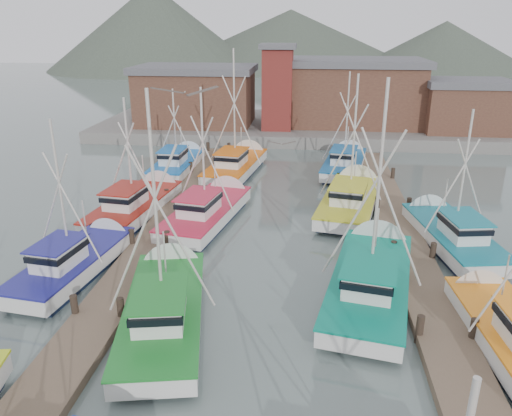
# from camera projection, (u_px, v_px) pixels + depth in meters

# --- Properties ---
(ground) EXTENTS (260.00, 260.00, 0.00)m
(ground) POSITION_uv_depth(u_px,v_px,m) (270.00, 306.00, 22.02)
(ground) COLOR #546562
(ground) RESTS_ON ground
(dock_left) EXTENTS (2.30, 46.00, 1.50)m
(dock_left) POSITION_uv_depth(u_px,v_px,m) (145.00, 255.00, 26.43)
(dock_left) COLOR brown
(dock_left) RESTS_ON ground
(dock_right) EXTENTS (2.30, 46.00, 1.50)m
(dock_right) POSITION_uv_depth(u_px,v_px,m) (415.00, 268.00, 25.00)
(dock_right) COLOR brown
(dock_right) RESTS_ON ground
(quay) EXTENTS (44.00, 16.00, 1.20)m
(quay) POSITION_uv_depth(u_px,v_px,m) (297.00, 127.00, 56.26)
(quay) COLOR slate
(quay) RESTS_ON ground
(shed_left) EXTENTS (12.72, 8.48, 6.20)m
(shed_left) POSITION_uv_depth(u_px,v_px,m) (196.00, 95.00, 54.20)
(shed_left) COLOR brown
(shed_left) RESTS_ON quay
(shed_center) EXTENTS (14.84, 9.54, 6.90)m
(shed_center) POSITION_uv_depth(u_px,v_px,m) (353.00, 91.00, 54.21)
(shed_center) COLOR brown
(shed_center) RESTS_ON quay
(shed_right) EXTENTS (8.48, 6.36, 5.20)m
(shed_right) POSITION_uv_depth(u_px,v_px,m) (465.00, 105.00, 50.60)
(shed_right) COLOR brown
(shed_right) RESTS_ON quay
(lookout_tower) EXTENTS (3.60, 3.60, 8.50)m
(lookout_tower) POSITION_uv_depth(u_px,v_px,m) (278.00, 87.00, 51.00)
(lookout_tower) COLOR maroon
(lookout_tower) RESTS_ON quay
(distant_hills) EXTENTS (175.00, 140.00, 42.00)m
(distant_hills) POSITION_uv_depth(u_px,v_px,m) (260.00, 67.00, 137.44)
(distant_hills) COLOR #495446
(distant_hills) RESTS_ON ground
(boat_4) EXTENTS (4.73, 10.09, 10.55)m
(boat_4) POSITION_uv_depth(u_px,v_px,m) (165.00, 305.00, 20.83)
(boat_4) COLOR #0F1934
(boat_4) RESTS_ON ground
(boat_5) EXTENTS (5.16, 10.90, 10.78)m
(boat_5) POSITION_uv_depth(u_px,v_px,m) (371.00, 277.00, 23.13)
(boat_5) COLOR #0F1934
(boat_5) RESTS_ON ground
(boat_6) EXTENTS (3.68, 8.77, 8.51)m
(boat_6) POSITION_uv_depth(u_px,v_px,m) (79.00, 260.00, 24.82)
(boat_6) COLOR #0F1934
(boat_6) RESTS_ON ground
(boat_7) EXTENTS (3.59, 8.59, 8.92)m
(boat_7) POSITION_uv_depth(u_px,v_px,m) (507.00, 330.00, 19.14)
(boat_7) COLOR #0F1934
(boat_7) RESTS_ON ground
(boat_8) EXTENTS (4.58, 9.94, 9.21)m
(boat_8) POSITION_uv_depth(u_px,v_px,m) (210.00, 210.00, 31.36)
(boat_8) COLOR #0F1934
(boat_8) RESTS_ON ground
(boat_9) EXTENTS (5.07, 10.64, 9.83)m
(boat_9) POSITION_uv_depth(u_px,v_px,m) (351.00, 198.00, 33.43)
(boat_9) COLOR #0F1934
(boat_9) RESTS_ON ground
(boat_10) EXTENTS (4.08, 9.85, 8.44)m
(boat_10) POSITION_uv_depth(u_px,v_px,m) (139.00, 203.00, 32.53)
(boat_10) COLOR #0F1934
(boat_10) RESTS_ON ground
(boat_11) EXTENTS (4.27, 9.36, 8.48)m
(boat_11) POSITION_uv_depth(u_px,v_px,m) (448.00, 233.00, 28.00)
(boat_11) COLOR #0F1934
(boat_11) RESTS_ON ground
(boat_12) EXTENTS (4.40, 10.21, 10.83)m
(boat_12) POSITION_uv_depth(u_px,v_px,m) (238.00, 164.00, 41.39)
(boat_12) COLOR #0F1934
(boat_12) RESTS_ON ground
(boat_13) EXTENTS (4.36, 9.68, 8.99)m
(boat_13) POSITION_uv_depth(u_px,v_px,m) (345.00, 163.00, 41.92)
(boat_13) COLOR #0F1934
(boat_13) RESTS_ON ground
(boat_14) EXTENTS (3.24, 9.03, 7.64)m
(boat_14) POSITION_uv_depth(u_px,v_px,m) (179.00, 163.00, 41.81)
(boat_14) COLOR #0F1934
(boat_14) RESTS_ON ground
(gull_near) EXTENTS (1.49, 0.65, 0.24)m
(gull_near) POSITION_uv_depth(u_px,v_px,m) (185.00, 92.00, 11.12)
(gull_near) COLOR gray
(gull_near) RESTS_ON ground
(gull_far) EXTENTS (1.55, 0.63, 0.24)m
(gull_far) POSITION_uv_depth(u_px,v_px,m) (281.00, 143.00, 26.49)
(gull_far) COLOR gray
(gull_far) RESTS_ON ground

